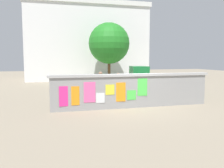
# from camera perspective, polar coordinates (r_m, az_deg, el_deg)

# --- Properties ---
(ground) EXTENTS (60.00, 60.00, 0.00)m
(ground) POSITION_cam_1_polar(r_m,az_deg,el_deg) (19.74, -3.12, -1.01)
(ground) COLOR gray
(poster_wall) EXTENTS (8.17, 0.42, 1.67)m
(poster_wall) POSITION_cam_1_polar(r_m,az_deg,el_deg) (11.99, 4.90, -1.46)
(poster_wall) COLOR gray
(poster_wall) RESTS_ON ground
(auto_rickshaw_truck) EXTENTS (3.78, 1.99, 1.85)m
(auto_rickshaw_truck) POSITION_cam_1_polar(r_m,az_deg,el_deg) (17.82, 3.26, 1.14)
(auto_rickshaw_truck) COLOR black
(auto_rickshaw_truck) RESTS_ON ground
(motorcycle) EXTENTS (1.88, 0.66, 0.87)m
(motorcycle) POSITION_cam_1_polar(r_m,az_deg,el_deg) (14.70, 9.36, -1.69)
(motorcycle) COLOR black
(motorcycle) RESTS_ON ground
(bicycle_near) EXTENTS (1.69, 0.48, 0.95)m
(bicycle_near) POSITION_cam_1_polar(r_m,az_deg,el_deg) (13.15, -8.94, -3.02)
(bicycle_near) COLOR black
(bicycle_near) RESTS_ON ground
(person_walking) EXTENTS (0.39, 0.39, 1.62)m
(person_walking) POSITION_cam_1_polar(r_m,az_deg,el_deg) (14.86, -2.72, 0.49)
(person_walking) COLOR #D83F72
(person_walking) RESTS_ON ground
(person_bystander) EXTENTS (0.48, 0.48, 1.62)m
(person_bystander) POSITION_cam_1_polar(r_m,az_deg,el_deg) (13.49, 1.45, -0.06)
(person_bystander) COLOR #3F994C
(person_bystander) RESTS_ON ground
(tree_roadside) EXTENTS (3.99, 3.99, 5.88)m
(tree_roadside) POSITION_cam_1_polar(r_m,az_deg,el_deg) (23.90, -0.70, 9.53)
(tree_roadside) COLOR brown
(tree_roadside) RESTS_ON ground
(building_background) EXTENTS (13.86, 6.05, 8.66)m
(building_background) POSITION_cam_1_polar(r_m,az_deg,el_deg) (29.09, -6.09, 9.80)
(building_background) COLOR white
(building_background) RESTS_ON ground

